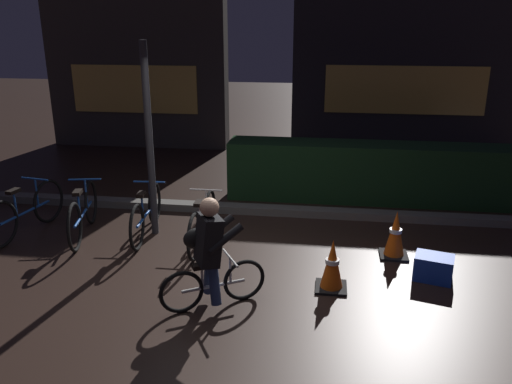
{
  "coord_description": "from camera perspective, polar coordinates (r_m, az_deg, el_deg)",
  "views": [
    {
      "loc": [
        1.05,
        -5.47,
        2.96
      ],
      "look_at": [
        0.2,
        0.6,
        0.9
      ],
      "focal_mm": 36.18,
      "sensor_mm": 36.0,
      "label": 1
    }
  ],
  "objects": [
    {
      "name": "street_post",
      "position": [
        7.28,
        -11.7,
        5.43
      ],
      "size": [
        0.1,
        0.1,
        2.71
      ],
      "primitive_type": "cylinder",
      "color": "#2D2D33",
      "rests_on": "ground"
    },
    {
      "name": "hedge_row",
      "position": [
        8.95,
        12.46,
        2.13
      ],
      "size": [
        4.8,
        0.7,
        0.99
      ],
      "primitive_type": "cube",
      "color": "black",
      "rests_on": "ground"
    },
    {
      "name": "parked_bike_center_left",
      "position": [
        7.5,
        -12.04,
        -2.34
      ],
      "size": [
        0.46,
        1.6,
        0.74
      ],
      "rotation": [
        0.0,
        0.0,
        1.65
      ],
      "color": "black",
      "rests_on": "ground"
    },
    {
      "name": "blue_crate",
      "position": [
        6.56,
        19.04,
        -7.9
      ],
      "size": [
        0.51,
        0.42,
        0.3
      ],
      "primitive_type": "cube",
      "rotation": [
        0.0,
        0.0,
        -0.27
      ],
      "color": "#193DB7",
      "rests_on": "ground"
    },
    {
      "name": "parked_bike_left_mid",
      "position": [
        7.73,
        -18.57,
        -2.18
      ],
      "size": [
        0.5,
        1.64,
        0.77
      ],
      "rotation": [
        0.0,
        0.0,
        1.8
      ],
      "color": "black",
      "rests_on": "ground"
    },
    {
      "name": "storefront_left",
      "position": [
        12.83,
        -13.09,
        14.05
      ],
      "size": [
        4.3,
        0.54,
        4.12
      ],
      "color": "#383330",
      "rests_on": "ground"
    },
    {
      "name": "traffic_cone_near",
      "position": [
        6.0,
        8.42,
        -8.04
      ],
      "size": [
        0.36,
        0.36,
        0.61
      ],
      "color": "black",
      "rests_on": "ground"
    },
    {
      "name": "storefront_right",
      "position": [
        12.82,
        16.19,
        13.54
      ],
      "size": [
        5.21,
        0.54,
        4.0
      ],
      "color": "#262328",
      "rests_on": "ground"
    },
    {
      "name": "sidewalk_curb",
      "position": [
        8.27,
        0.16,
        -1.95
      ],
      "size": [
        12.0,
        0.24,
        0.12
      ],
      "primitive_type": "cube",
      "color": "#56544F",
      "rests_on": "ground"
    },
    {
      "name": "cyclist",
      "position": [
        5.48,
        -5.17,
        -6.69
      ],
      "size": [
        1.05,
        0.63,
        1.25
      ],
      "rotation": [
        0.0,
        0.0,
        0.53
      ],
      "color": "black",
      "rests_on": "ground"
    },
    {
      "name": "parked_bike_center_right",
      "position": [
        7.08,
        -5.94,
        -3.34
      ],
      "size": [
        0.46,
        1.56,
        0.72
      ],
      "rotation": [
        0.0,
        0.0,
        1.57
      ],
      "color": "black",
      "rests_on": "ground"
    },
    {
      "name": "traffic_cone_far",
      "position": [
        6.95,
        15.15,
        -4.58
      ],
      "size": [
        0.36,
        0.36,
        0.63
      ],
      "color": "black",
      "rests_on": "ground"
    },
    {
      "name": "parked_bike_leftmost",
      "position": [
        8.09,
        -24.13,
        -1.96
      ],
      "size": [
        0.46,
        1.64,
        0.76
      ],
      "rotation": [
        0.0,
        0.0,
        1.41
      ],
      "color": "black",
      "rests_on": "ground"
    },
    {
      "name": "ground_plane",
      "position": [
        6.31,
        -2.59,
        -9.43
      ],
      "size": [
        40.0,
        40.0,
        0.0
      ],
      "primitive_type": "plane",
      "color": "black"
    }
  ]
}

